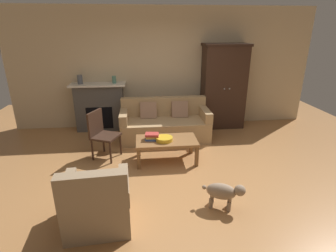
{
  "coord_description": "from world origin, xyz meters",
  "views": [
    {
      "loc": [
        -0.58,
        -3.84,
        2.32
      ],
      "look_at": [
        -0.08,
        0.86,
        0.55
      ],
      "focal_mm": 28.19,
      "sensor_mm": 36.0,
      "label": 1
    }
  ],
  "objects_px": {
    "mantel_vase_jade": "(114,80)",
    "dog": "(224,192)",
    "side_chair_wooden": "(101,132)",
    "fruit_bowl": "(164,139)",
    "mantel_vase_slate": "(80,79)",
    "couch": "(165,124)",
    "armoire": "(223,87)",
    "coffee_table": "(167,142)",
    "fireplace": "(100,107)",
    "book_stack": "(152,137)",
    "armchair_near_left": "(97,204)"
  },
  "relations": [
    {
      "from": "mantel_vase_jade",
      "to": "dog",
      "type": "xyz_separation_m",
      "value": [
        1.65,
        -3.21,
        -0.96
      ]
    },
    {
      "from": "side_chair_wooden",
      "to": "dog",
      "type": "bearing_deg",
      "value": -43.65
    },
    {
      "from": "fruit_bowl",
      "to": "mantel_vase_slate",
      "type": "height_order",
      "value": "mantel_vase_slate"
    },
    {
      "from": "mantel_vase_slate",
      "to": "dog",
      "type": "height_order",
      "value": "mantel_vase_slate"
    },
    {
      "from": "couch",
      "to": "mantel_vase_slate",
      "type": "xyz_separation_m",
      "value": [
        -1.86,
        0.68,
        0.9
      ]
    },
    {
      "from": "armoire",
      "to": "coffee_table",
      "type": "relative_size",
      "value": 1.81
    },
    {
      "from": "fireplace",
      "to": "dog",
      "type": "height_order",
      "value": "fireplace"
    },
    {
      "from": "book_stack",
      "to": "couch",
      "type": "bearing_deg",
      "value": 72.85
    },
    {
      "from": "side_chair_wooden",
      "to": "armoire",
      "type": "bearing_deg",
      "value": 27.49
    },
    {
      "from": "fruit_bowl",
      "to": "side_chair_wooden",
      "type": "xyz_separation_m",
      "value": [
        -1.14,
        0.33,
        0.06
      ]
    },
    {
      "from": "side_chair_wooden",
      "to": "armchair_near_left",
      "type": "bearing_deg",
      "value": -84.56
    },
    {
      "from": "armoire",
      "to": "couch",
      "type": "xyz_separation_m",
      "value": [
        -1.47,
        -0.62,
        -0.68
      ]
    },
    {
      "from": "fruit_bowl",
      "to": "mantel_vase_jade",
      "type": "distance_m",
      "value": 2.19
    },
    {
      "from": "fireplace",
      "to": "armchair_near_left",
      "type": "bearing_deg",
      "value": -83.3
    },
    {
      "from": "fruit_bowl",
      "to": "book_stack",
      "type": "distance_m",
      "value": 0.23
    },
    {
      "from": "coffee_table",
      "to": "fruit_bowl",
      "type": "bearing_deg",
      "value": -133.5
    },
    {
      "from": "couch",
      "to": "fruit_bowl",
      "type": "relative_size",
      "value": 6.33
    },
    {
      "from": "mantel_vase_jade",
      "to": "side_chair_wooden",
      "type": "height_order",
      "value": "mantel_vase_jade"
    },
    {
      "from": "book_stack",
      "to": "mantel_vase_slate",
      "type": "height_order",
      "value": "mantel_vase_slate"
    },
    {
      "from": "mantel_vase_slate",
      "to": "armchair_near_left",
      "type": "xyz_separation_m",
      "value": [
        0.78,
        -3.38,
        -0.91
      ]
    },
    {
      "from": "couch",
      "to": "fruit_bowl",
      "type": "distance_m",
      "value": 1.15
    },
    {
      "from": "mantel_vase_slate",
      "to": "armchair_near_left",
      "type": "relative_size",
      "value": 0.23
    },
    {
      "from": "fireplace",
      "to": "book_stack",
      "type": "xyz_separation_m",
      "value": [
        1.15,
        -1.76,
        -0.09
      ]
    },
    {
      "from": "mantel_vase_slate",
      "to": "coffee_table",
      "type": "bearing_deg",
      "value": -44.68
    },
    {
      "from": "coffee_table",
      "to": "side_chair_wooden",
      "type": "height_order",
      "value": "side_chair_wooden"
    },
    {
      "from": "dog",
      "to": "armoire",
      "type": "bearing_deg",
      "value": 73.77
    },
    {
      "from": "dog",
      "to": "fruit_bowl",
      "type": "bearing_deg",
      "value": 115.68
    },
    {
      "from": "mantel_vase_slate",
      "to": "dog",
      "type": "bearing_deg",
      "value": -53.09
    },
    {
      "from": "couch",
      "to": "dog",
      "type": "xyz_separation_m",
      "value": [
        0.55,
        -2.54,
        -0.07
      ]
    },
    {
      "from": "armoire",
      "to": "side_chair_wooden",
      "type": "bearing_deg",
      "value": -152.51
    },
    {
      "from": "mantel_vase_slate",
      "to": "side_chair_wooden",
      "type": "xyz_separation_m",
      "value": [
        0.6,
        -1.48,
        -0.71
      ]
    },
    {
      "from": "mantel_vase_slate",
      "to": "mantel_vase_jade",
      "type": "xyz_separation_m",
      "value": [
        0.76,
        0.0,
        -0.02
      ]
    },
    {
      "from": "mantel_vase_jade",
      "to": "couch",
      "type": "bearing_deg",
      "value": -31.61
    },
    {
      "from": "armoire",
      "to": "coffee_table",
      "type": "xyz_separation_m",
      "value": [
        -1.54,
        -1.71,
        -0.63
      ]
    },
    {
      "from": "coffee_table",
      "to": "book_stack",
      "type": "xyz_separation_m",
      "value": [
        -0.26,
        0.03,
        0.11
      ]
    },
    {
      "from": "fireplace",
      "to": "coffee_table",
      "type": "xyz_separation_m",
      "value": [
        1.41,
        -1.78,
        -0.2
      ]
    },
    {
      "from": "armoire",
      "to": "side_chair_wooden",
      "type": "height_order",
      "value": "armoire"
    },
    {
      "from": "book_stack",
      "to": "side_chair_wooden",
      "type": "height_order",
      "value": "side_chair_wooden"
    },
    {
      "from": "mantel_vase_slate",
      "to": "dog",
      "type": "distance_m",
      "value": 4.13
    },
    {
      "from": "fireplace",
      "to": "book_stack",
      "type": "bearing_deg",
      "value": -56.8
    },
    {
      "from": "fireplace",
      "to": "side_chair_wooden",
      "type": "distance_m",
      "value": 1.52
    },
    {
      "from": "book_stack",
      "to": "coffee_table",
      "type": "bearing_deg",
      "value": -6.08
    },
    {
      "from": "coffee_table",
      "to": "fruit_bowl",
      "type": "relative_size",
      "value": 3.62
    },
    {
      "from": "armoire",
      "to": "mantel_vase_jade",
      "type": "height_order",
      "value": "armoire"
    },
    {
      "from": "book_stack",
      "to": "mantel_vase_jade",
      "type": "relative_size",
      "value": 1.58
    },
    {
      "from": "book_stack",
      "to": "armchair_near_left",
      "type": "xyz_separation_m",
      "value": [
        -0.75,
        -1.64,
        -0.16
      ]
    },
    {
      "from": "side_chair_wooden",
      "to": "mantel_vase_jade",
      "type": "bearing_deg",
      "value": 83.78
    },
    {
      "from": "fireplace",
      "to": "mantel_vase_slate",
      "type": "bearing_deg",
      "value": -177.3
    },
    {
      "from": "dog",
      "to": "armchair_near_left",
      "type": "bearing_deg",
      "value": -174.03
    },
    {
      "from": "book_stack",
      "to": "armchair_near_left",
      "type": "bearing_deg",
      "value": -114.55
    }
  ]
}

